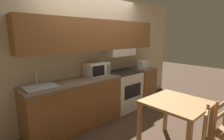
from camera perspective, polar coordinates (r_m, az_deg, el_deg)
ground_plane at (r=4.08m, az=-5.80°, el=-13.51°), size 16.00×16.00×0.00m
wall_back at (r=3.68m, az=-5.44°, el=7.55°), size 5.50×0.38×2.55m
lower_counter_main at (r=3.36m, az=-12.00°, el=-11.01°), size 1.82×0.61×0.90m
lower_counter_right_stub at (r=4.58m, az=9.51°, el=-4.82°), size 0.53×0.61×0.90m
stove_range at (r=4.12m, az=3.80°, el=-6.56°), size 0.76×0.58×0.90m
microwave at (r=3.60m, az=-5.05°, el=0.30°), size 0.47×0.33×0.26m
toaster at (r=4.47m, az=10.17°, el=1.92°), size 0.26×0.18×0.19m
sink_basin at (r=2.98m, az=-22.30°, el=-5.08°), size 0.49×0.40×0.26m
dining_table at (r=2.79m, az=20.18°, el=-11.91°), size 0.82×0.82×0.76m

